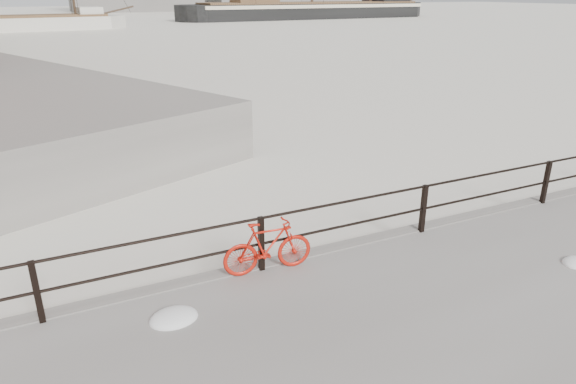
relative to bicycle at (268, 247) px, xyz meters
name	(u,v)px	position (x,y,z in m)	size (l,w,h in m)	color
ground	(415,244)	(3.42, 0.25, -0.82)	(400.00, 400.00, 0.00)	white
guardrail	(423,209)	(3.42, 0.10, 0.03)	(28.00, 0.10, 1.00)	black
bicycle	(268,247)	(0.00, 0.00, 0.00)	(1.57, 0.23, 0.95)	red
barque_black	(312,18)	(46.40, 84.95, -0.82)	(59.98, 19.63, 33.94)	black
schooner_mid	(28,31)	(-3.36, 72.23, -0.82)	(27.91, 11.81, 20.16)	beige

